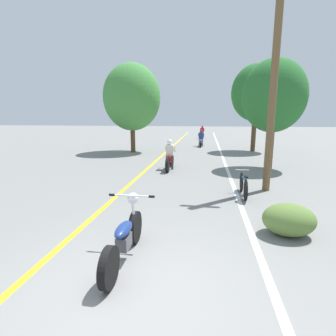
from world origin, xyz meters
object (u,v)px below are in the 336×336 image
(motorcycle_rider_far, at_px, (202,134))
(roadside_tree_right_near, at_px, (274,96))
(roadside_tree_right_far, at_px, (256,93))
(motorcycle_rider_lead, at_px, (170,158))
(motorcycle_foreground, at_px, (125,237))
(motorcycle_rider_mid, at_px, (201,140))
(utility_pole, at_px, (274,83))
(roadside_tree_left, at_px, (132,97))
(bicycle_parked, at_px, (244,185))

(motorcycle_rider_far, bearing_deg, roadside_tree_right_near, -78.15)
(roadside_tree_right_far, height_order, motorcycle_rider_lead, roadside_tree_right_far)
(motorcycle_foreground, bearing_deg, motorcycle_rider_mid, 86.99)
(roadside_tree_right_far, bearing_deg, utility_pole, -96.88)
(roadside_tree_right_near, distance_m, motorcycle_foreground, 10.51)
(utility_pole, xyz_separation_m, roadside_tree_right_near, (0.97, 4.04, -0.14))
(utility_pole, height_order, motorcycle_foreground, utility_pole)
(motorcycle_foreground, bearing_deg, utility_pole, 55.28)
(roadside_tree_right_far, bearing_deg, roadside_tree_left, -168.77)
(roadside_tree_right_far, distance_m, roadside_tree_left, 8.62)
(roadside_tree_right_near, height_order, roadside_tree_right_far, roadside_tree_right_far)
(motorcycle_rider_lead, height_order, motorcycle_rider_mid, motorcycle_rider_lead)
(motorcycle_foreground, bearing_deg, motorcycle_rider_lead, 92.31)
(utility_pole, relative_size, motorcycle_foreground, 3.31)
(roadside_tree_right_near, xyz_separation_m, roadside_tree_left, (-8.16, 4.68, 0.33))
(utility_pole, height_order, roadside_tree_right_far, utility_pole)
(motorcycle_rider_far, distance_m, bicycle_parked, 21.80)
(motorcycle_rider_far, bearing_deg, roadside_tree_left, -110.72)
(motorcycle_foreground, relative_size, motorcycle_rider_lead, 0.97)
(utility_pole, distance_m, motorcycle_foreground, 6.84)
(utility_pole, height_order, roadside_tree_left, utility_pole)
(roadside_tree_right_near, distance_m, roadside_tree_right_far, 6.39)
(roadside_tree_right_near, xyz_separation_m, motorcycle_rider_far, (-3.54, 16.89, -2.89))
(motorcycle_rider_lead, xyz_separation_m, bicycle_parked, (2.92, -3.91, -0.19))
(utility_pole, height_order, bicycle_parked, utility_pole)
(roadside_tree_right_near, height_order, motorcycle_rider_lead, roadside_tree_right_near)
(motorcycle_foreground, bearing_deg, motorcycle_rider_far, 88.03)
(motorcycle_rider_lead, xyz_separation_m, motorcycle_rider_mid, (1.27, 9.76, -0.03))
(motorcycle_foreground, distance_m, motorcycle_rider_mid, 17.89)
(motorcycle_rider_mid, bearing_deg, roadside_tree_left, -138.38)
(roadside_tree_right_near, xyz_separation_m, roadside_tree_right_far, (0.28, 6.35, 0.65))
(motorcycle_rider_mid, bearing_deg, motorcycle_foreground, -93.01)
(motorcycle_rider_lead, bearing_deg, utility_pole, -39.33)
(roadside_tree_right_far, bearing_deg, roadside_tree_right_near, -92.54)
(motorcycle_rider_mid, bearing_deg, utility_pole, -78.89)
(roadside_tree_right_far, distance_m, motorcycle_rider_far, 11.75)
(motorcycle_rider_far, bearing_deg, roadside_tree_right_far, -70.03)
(roadside_tree_right_near, relative_size, bicycle_parked, 3.09)
(motorcycle_foreground, relative_size, motorcycle_rider_far, 1.00)
(utility_pole, relative_size, bicycle_parked, 4.18)
(roadside_tree_right_near, bearing_deg, utility_pole, -103.51)
(roadside_tree_right_near, bearing_deg, roadside_tree_left, 150.18)
(roadside_tree_right_near, bearing_deg, motorcycle_rider_lead, -168.87)
(utility_pole, xyz_separation_m, motorcycle_rider_far, (-2.57, 20.93, -3.03))
(motorcycle_rider_mid, bearing_deg, bicycle_parked, -83.09)
(roadside_tree_right_near, height_order, motorcycle_rider_mid, roadside_tree_right_near)
(roadside_tree_right_near, relative_size, motorcycle_rider_lead, 2.37)
(motorcycle_rider_mid, bearing_deg, motorcycle_rider_lead, -97.39)
(motorcycle_foreground, distance_m, motorcycle_rider_lead, 8.11)
(utility_pole, bearing_deg, roadside_tree_right_far, 83.12)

